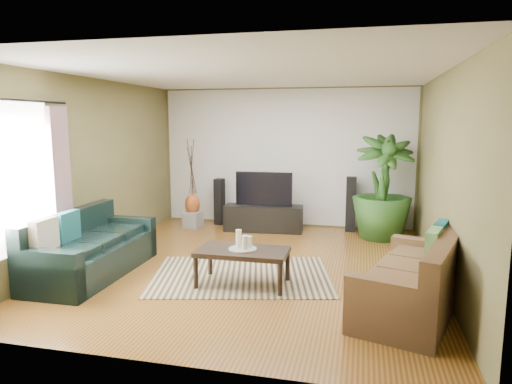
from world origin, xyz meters
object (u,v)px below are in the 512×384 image
(sofa_right, at_px, (411,273))
(side_table, at_px, (128,233))
(vase, at_px, (192,204))
(tv_stand, at_px, (264,218))
(television, at_px, (264,189))
(speaker_left, at_px, (219,202))
(sofa_left, at_px, (93,244))
(coffee_table, at_px, (243,267))
(potted_plant, at_px, (383,187))
(pedestal, at_px, (193,219))
(speaker_right, at_px, (351,204))

(sofa_right, bearing_deg, side_table, -92.96)
(vase, relative_size, side_table, 0.86)
(tv_stand, xyz_separation_m, vase, (-1.41, -0.03, 0.22))
(television, height_order, speaker_left, television)
(sofa_left, height_order, tv_stand, sofa_left)
(coffee_table, height_order, vase, vase)
(coffee_table, height_order, television, television)
(speaker_left, relative_size, potted_plant, 0.50)
(speaker_left, xyz_separation_m, side_table, (-0.96, -1.95, -0.23))
(sofa_left, height_order, pedestal, sofa_left)
(speaker_right, distance_m, side_table, 4.06)
(vase, bearing_deg, tv_stand, 1.37)
(speaker_left, bearing_deg, vase, -126.73)
(television, xyz_separation_m, side_table, (-1.94, -1.62, -0.57))
(sofa_right, distance_m, pedestal, 4.92)
(speaker_left, height_order, potted_plant, potted_plant)
(coffee_table, height_order, speaker_right, speaker_right)
(sofa_right, distance_m, speaker_right, 3.66)
(speaker_right, bearing_deg, potted_plant, -38.76)
(tv_stand, relative_size, speaker_right, 1.43)
(speaker_left, relative_size, vase, 2.29)
(potted_plant, distance_m, vase, 3.58)
(speaker_right, height_order, side_table, speaker_right)
(sofa_left, bearing_deg, sofa_right, -94.26)
(speaker_left, bearing_deg, television, -7.49)
(sofa_right, bearing_deg, potted_plant, -158.76)
(television, bearing_deg, vase, -177.82)
(pedestal, bearing_deg, speaker_left, 42.07)
(sofa_right, bearing_deg, coffee_table, -81.80)
(tv_stand, relative_size, potted_plant, 0.80)
(speaker_left, bearing_deg, potted_plant, 4.03)
(tv_stand, bearing_deg, speaker_left, 156.31)
(sofa_right, height_order, pedestal, sofa_right)
(speaker_right, bearing_deg, sofa_right, -79.75)
(vase, bearing_deg, coffee_table, -58.12)
(tv_stand, distance_m, vase, 1.43)
(potted_plant, height_order, vase, potted_plant)
(speaker_right, bearing_deg, vase, -173.90)
(sofa_right, xyz_separation_m, tv_stand, (-2.35, 3.20, -0.18))
(sofa_right, bearing_deg, tv_stand, -126.23)
(sofa_left, relative_size, speaker_left, 2.23)
(tv_stand, bearing_deg, speaker_right, 9.18)
(sofa_left, bearing_deg, speaker_left, -13.16)
(television, xyz_separation_m, speaker_left, (-0.98, 0.33, -0.34))
(sofa_right, height_order, side_table, sofa_right)
(sofa_right, distance_m, tv_stand, 3.98)
(coffee_table, bearing_deg, potted_plant, 57.87)
(sofa_left, distance_m, potted_plant, 4.85)
(tv_stand, height_order, pedestal, tv_stand)
(sofa_right, height_order, speaker_right, speaker_right)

